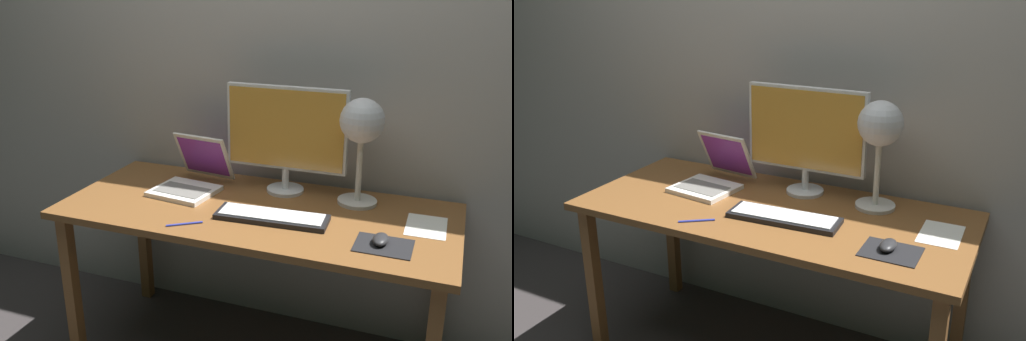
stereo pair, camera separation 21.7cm
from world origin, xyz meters
The scene contains 10 objects.
back_wall centered at (0.00, 0.40, 1.30)m, with size 4.80×0.06×2.60m, color #A8A099.
desk centered at (0.00, 0.00, 0.66)m, with size 1.60×0.70×0.74m.
monitor centered at (0.05, 0.22, 1.01)m, with size 0.53×0.16×0.47m.
keyboard_main centered at (0.09, -0.09, 0.75)m, with size 0.45×0.17×0.03m.
laptop centered at (-0.34, 0.12, 0.80)m, with size 0.30×0.36×0.23m.
desk_lamp centered at (0.37, 0.20, 1.07)m, with size 0.18×0.18×0.44m.
mousepad centered at (0.54, -0.16, 0.74)m, with size 0.20×0.16×0.00m, color black.
mouse centered at (0.52, -0.15, 0.76)m, with size 0.06×0.10×0.03m, color #28282B.
paper_sheet_near_mouse centered at (0.66, 0.06, 0.74)m, with size 0.15×0.21×0.00m, color white.
pen centered at (-0.20, -0.25, 0.74)m, with size 0.01×0.01×0.14m, color #2633A5.
Camera 2 is at (0.94, -1.87, 1.64)m, focal length 39.15 mm.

